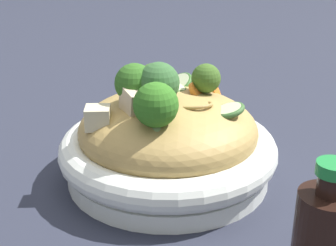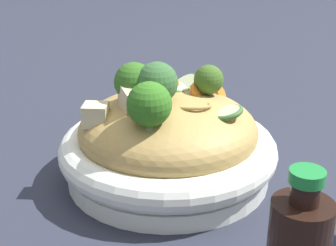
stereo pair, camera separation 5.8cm
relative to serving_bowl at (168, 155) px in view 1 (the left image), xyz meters
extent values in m
plane|color=#272A38|center=(0.00, 0.00, -0.03)|extent=(3.00, 3.00, 0.00)
cylinder|color=white|center=(0.00, 0.00, -0.02)|extent=(0.25, 0.25, 0.02)
torus|color=white|center=(0.00, 0.00, 0.01)|extent=(0.26, 0.26, 0.04)
ellipsoid|color=#AE8C4C|center=(0.00, 0.00, 0.03)|extent=(0.22, 0.22, 0.09)
torus|color=tan|center=(0.00, -0.05, 0.06)|extent=(0.07, 0.07, 0.03)
torus|color=#AD8747|center=(-0.03, 0.02, 0.07)|extent=(0.05, 0.05, 0.01)
torus|color=tan|center=(-0.03, 0.02, 0.06)|extent=(0.07, 0.06, 0.03)
cone|color=#8DAC6F|center=(0.02, 0.00, 0.07)|extent=(0.02, 0.03, 0.02)
sphere|color=#385E22|center=(0.02, 0.00, 0.10)|extent=(0.05, 0.05, 0.04)
cone|color=#9BB275|center=(0.03, 0.06, 0.07)|extent=(0.03, 0.03, 0.02)
sphere|color=#316D1F|center=(0.03, 0.06, 0.09)|extent=(0.06, 0.06, 0.05)
cone|color=#94B471|center=(0.04, 0.00, 0.07)|extent=(0.03, 0.03, 0.01)
sphere|color=#306220|center=(0.04, 0.00, 0.10)|extent=(0.06, 0.06, 0.05)
cone|color=#91B06A|center=(0.01, 0.01, 0.07)|extent=(0.03, 0.03, 0.01)
sphere|color=#356132|center=(0.01, 0.01, 0.10)|extent=(0.06, 0.06, 0.05)
cone|color=#92AF69|center=(-0.05, -0.01, 0.07)|extent=(0.02, 0.02, 0.02)
sphere|color=#3B5E22|center=(-0.05, -0.01, 0.09)|extent=(0.05, 0.05, 0.04)
cylinder|color=orange|center=(0.02, 0.03, 0.08)|extent=(0.03, 0.04, 0.02)
cylinder|color=orange|center=(0.01, -0.02, 0.08)|extent=(0.03, 0.03, 0.01)
cylinder|color=orange|center=(-0.04, -0.01, 0.07)|extent=(0.03, 0.03, 0.02)
cylinder|color=orange|center=(-0.01, -0.04, 0.07)|extent=(0.03, 0.03, 0.02)
cylinder|color=orange|center=(-0.07, -0.03, 0.06)|extent=(0.02, 0.03, 0.02)
cylinder|color=beige|center=(-0.03, -0.07, 0.06)|extent=(0.04, 0.04, 0.03)
torus|color=#38672B|center=(-0.03, -0.07, 0.06)|extent=(0.04, 0.05, 0.03)
cylinder|color=beige|center=(-0.01, -0.03, 0.08)|extent=(0.04, 0.04, 0.01)
torus|color=#375B27|center=(-0.01, -0.03, 0.08)|extent=(0.05, 0.05, 0.02)
cylinder|color=beige|center=(-0.06, 0.04, 0.07)|extent=(0.03, 0.03, 0.01)
torus|color=#3A642F|center=(-0.06, 0.04, 0.07)|extent=(0.04, 0.04, 0.02)
cube|color=beige|center=(0.04, 0.02, 0.08)|extent=(0.04, 0.04, 0.04)
cube|color=beige|center=(0.08, 0.01, 0.06)|extent=(0.03, 0.03, 0.03)
cylinder|color=black|center=(-0.07, 0.24, 0.08)|extent=(0.02, 0.02, 0.02)
cylinder|color=#1E7F38|center=(-0.07, 0.24, 0.09)|extent=(0.03, 0.03, 0.01)
camera|label=1|loc=(0.15, 0.52, 0.27)|focal=52.35mm
camera|label=2|loc=(0.09, 0.53, 0.27)|focal=52.35mm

